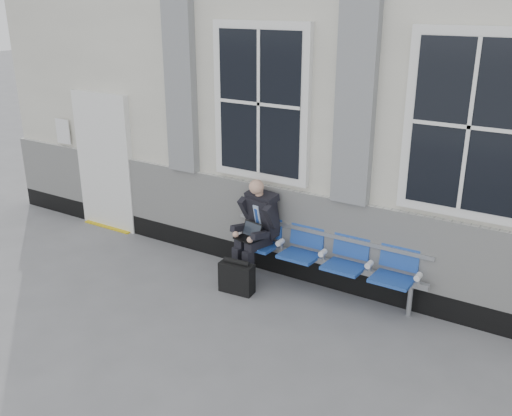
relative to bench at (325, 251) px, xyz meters
The scene contains 5 objects.
ground 1.83m from the bench, 49.49° to the right, with size 70.00×70.00×0.00m, color slate.
station_building 2.94m from the bench, 62.63° to the left, with size 14.40×4.40×4.49m.
bench is the anchor object (origin of this frame).
businessman 0.95m from the bench, behind, with size 0.56×0.75×1.35m.
briefcase 1.15m from the bench, 146.22° to the right, with size 0.45×0.22×0.45m.
Camera 1 is at (1.55, -4.53, 3.48)m, focal length 40.00 mm.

